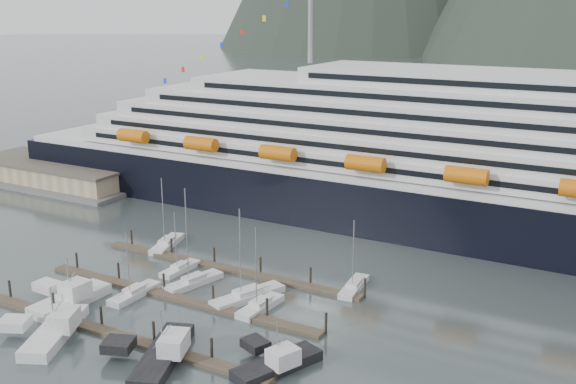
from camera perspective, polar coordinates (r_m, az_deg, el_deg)
name	(u,v)px	position (r m, az deg, el deg)	size (l,w,h in m)	color
ground	(191,314)	(96.44, -8.25, -10.21)	(1600.00, 1600.00, 0.00)	#434F4F
cruise_ship	(504,173)	(129.01, 17.79, 1.52)	(210.00, 30.40, 50.30)	black
warehouse	(57,174)	(171.93, -19.00, 1.43)	(46.00, 20.00, 5.80)	#595956
dock_near	(114,333)	(92.57, -14.54, -11.52)	(48.18, 2.28, 3.20)	#45382C
dock_mid	(176,297)	(101.28, -9.44, -8.77)	(48.18, 2.28, 3.20)	#45382C
dock_far	(226,268)	(110.83, -5.25, -6.43)	(48.18, 2.28, 3.20)	#45382C
sailboat_b	(194,282)	(105.70, -7.98, -7.56)	(4.89, 10.33, 16.11)	silver
sailboat_c	(134,294)	(103.32, -12.87, -8.41)	(2.58, 9.16, 10.76)	silver
sailboat_d	(248,297)	(100.00, -3.43, -8.83)	(6.97, 12.21, 14.63)	silver
sailboat_e	(167,244)	(122.49, -10.20, -4.39)	(5.27, 10.49, 13.38)	silver
sailboat_f	(180,269)	(111.14, -9.12, -6.46)	(2.55, 7.91, 10.59)	silver
sailboat_g	(354,287)	(103.63, 5.61, -8.00)	(3.23, 9.23, 11.64)	silver
sailboat_h	(260,307)	(96.78, -2.37, -9.69)	(3.09, 8.90, 12.92)	silver
trawler_a	(53,330)	(94.23, -19.24, -10.97)	(11.85, 14.35, 7.74)	silver
trawler_b	(69,298)	(102.92, -18.01, -8.54)	(9.50, 12.47, 8.05)	silver
trawler_c	(161,353)	(85.23, -10.67, -13.28)	(11.81, 15.02, 7.49)	black
trawler_d	(277,363)	(82.06, -0.98, -14.25)	(9.75, 11.89, 6.80)	black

